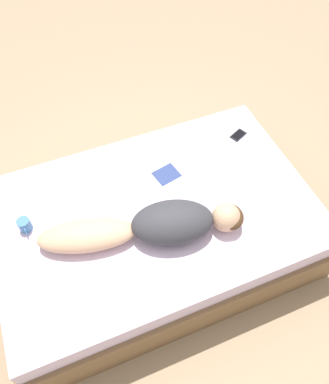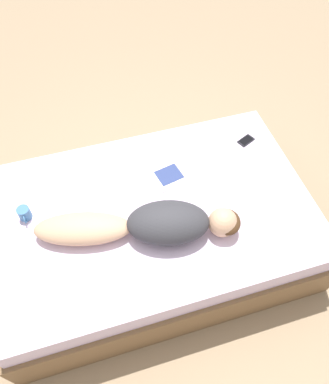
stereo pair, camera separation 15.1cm
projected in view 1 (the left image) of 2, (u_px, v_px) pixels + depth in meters
ground_plane at (157, 246)px, 3.12m from camera, size 12.00×12.00×0.00m
bed at (156, 229)px, 2.89m from camera, size 1.51×2.32×0.56m
person at (154, 226)px, 2.47m from camera, size 0.57×1.39×0.23m
open_magazine at (158, 165)px, 2.90m from camera, size 0.53×0.36×0.01m
coffee_mug at (25, 225)px, 2.53m from camera, size 0.12×0.09×0.10m
cell_phone at (238, 135)px, 3.08m from camera, size 0.13×0.16×0.01m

